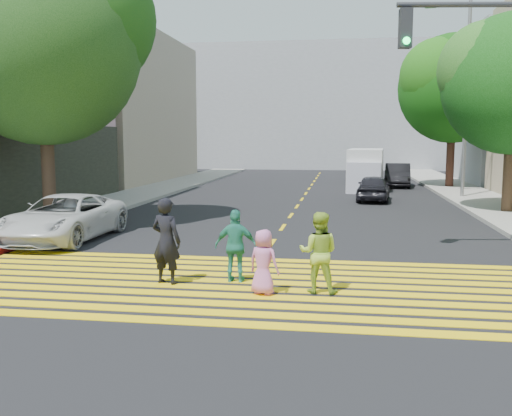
% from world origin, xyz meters
% --- Properties ---
extents(ground, '(120.00, 120.00, 0.00)m').
position_xyz_m(ground, '(0.00, 0.00, 0.00)').
color(ground, black).
extents(sidewalk_left, '(3.00, 40.00, 0.15)m').
position_xyz_m(sidewalk_left, '(-8.50, 22.00, 0.07)').
color(sidewalk_left, gray).
rests_on(sidewalk_left, ground).
extents(sidewalk_right, '(3.00, 60.00, 0.15)m').
position_xyz_m(sidewalk_right, '(8.50, 15.00, 0.07)').
color(sidewalk_right, gray).
rests_on(sidewalk_right, ground).
extents(curb_red, '(0.20, 8.00, 0.16)m').
position_xyz_m(curb_red, '(-6.90, 6.00, 0.08)').
color(curb_red, maroon).
rests_on(curb_red, ground).
extents(crosswalk, '(13.40, 5.30, 0.01)m').
position_xyz_m(crosswalk, '(0.00, 1.28, 0.01)').
color(crosswalk, yellow).
rests_on(crosswalk, ground).
extents(lane_line, '(0.12, 34.40, 0.01)m').
position_xyz_m(lane_line, '(0.00, 22.50, 0.01)').
color(lane_line, yellow).
rests_on(lane_line, ground).
extents(building_left_tan, '(12.00, 16.00, 10.00)m').
position_xyz_m(building_left_tan, '(-16.00, 28.00, 5.00)').
color(building_left_tan, tan).
rests_on(building_left_tan, ground).
extents(backdrop_block, '(30.00, 8.00, 12.00)m').
position_xyz_m(backdrop_block, '(0.00, 48.00, 6.00)').
color(backdrop_block, gray).
rests_on(backdrop_block, ground).
extents(tree_left, '(8.30, 8.13, 9.53)m').
position_xyz_m(tree_left, '(-8.00, 8.37, 6.42)').
color(tree_left, '#44301E').
rests_on(tree_left, ground).
extents(tree_right_far, '(8.38, 8.38, 9.25)m').
position_xyz_m(tree_right_far, '(8.36, 25.44, 6.25)').
color(tree_right_far, '#382219').
rests_on(tree_right_far, ground).
extents(pedestrian_man, '(0.75, 0.60, 1.81)m').
position_xyz_m(pedestrian_man, '(-1.60, 1.17, 0.91)').
color(pedestrian_man, black).
rests_on(pedestrian_man, ground).
extents(pedestrian_woman, '(0.82, 0.66, 1.60)m').
position_xyz_m(pedestrian_woman, '(1.55, 0.95, 0.80)').
color(pedestrian_woman, '#9ABE38').
rests_on(pedestrian_woman, ground).
extents(pedestrian_child, '(0.73, 0.61, 1.28)m').
position_xyz_m(pedestrian_child, '(0.51, 0.66, 0.64)').
color(pedestrian_child, '#C86CA8').
rests_on(pedestrian_child, ground).
extents(pedestrian_extra, '(0.91, 0.39, 1.54)m').
position_xyz_m(pedestrian_extra, '(-0.20, 1.51, 0.77)').
color(pedestrian_extra, '#2B8974').
rests_on(pedestrian_extra, ground).
extents(white_sedan, '(2.30, 4.89, 1.35)m').
position_xyz_m(white_sedan, '(-6.15, 5.61, 0.68)').
color(white_sedan, silver).
rests_on(white_sedan, ground).
extents(dark_car_near, '(1.86, 3.88, 1.28)m').
position_xyz_m(dark_car_near, '(3.46, 17.82, 0.64)').
color(dark_car_near, black).
rests_on(dark_car_near, ground).
extents(silver_car, '(1.81, 4.22, 1.21)m').
position_xyz_m(silver_car, '(3.18, 30.44, 0.61)').
color(silver_car, '#989EAB').
rests_on(silver_car, ground).
extents(dark_car_parked, '(1.89, 4.47, 1.44)m').
position_xyz_m(dark_car_parked, '(5.35, 26.41, 0.72)').
color(dark_car_parked, black).
rests_on(dark_car_parked, ground).
extents(white_van, '(2.28, 5.18, 2.38)m').
position_xyz_m(white_van, '(3.26, 23.41, 1.13)').
color(white_van, silver).
rests_on(white_van, ground).
extents(street_lamp, '(2.18, 0.35, 9.62)m').
position_xyz_m(street_lamp, '(7.65, 19.33, 5.52)').
color(street_lamp, gray).
rests_on(street_lamp, ground).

